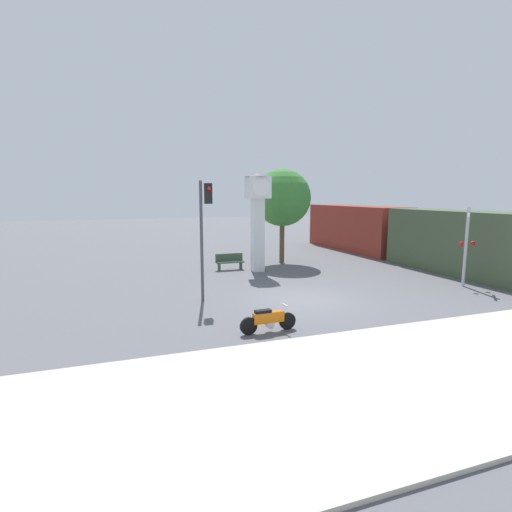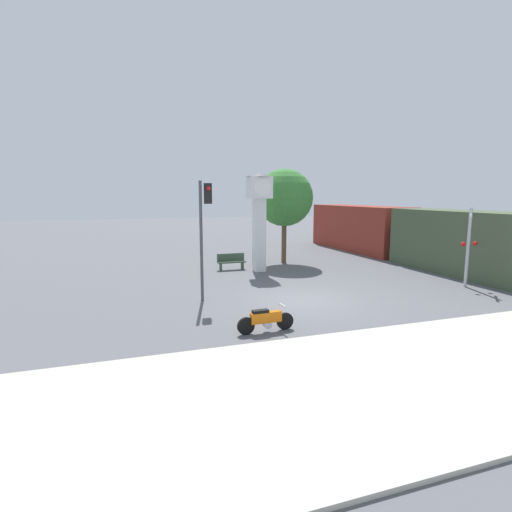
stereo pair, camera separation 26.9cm
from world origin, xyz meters
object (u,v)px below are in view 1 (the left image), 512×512
(traffic_light, at_px, (205,220))
(railroad_crossing_signal, at_px, (466,244))
(clock_tower, at_px, (258,207))
(bench, at_px, (230,261))
(motorcycle, at_px, (268,320))
(street_tree, at_px, (282,198))
(freight_train, at_px, (402,234))

(traffic_light, bearing_deg, railroad_crossing_signal, -7.28)
(clock_tower, xyz_separation_m, bench, (-1.36, 0.94, -3.09))
(motorcycle, xyz_separation_m, street_tree, (5.46, 11.67, 3.66))
(freight_train, height_order, bench, freight_train)
(motorcycle, bearing_deg, bench, 77.92)
(railroad_crossing_signal, bearing_deg, freight_train, 71.51)
(street_tree, bearing_deg, traffic_light, -131.50)
(freight_train, height_order, traffic_light, traffic_light)
(motorcycle, distance_m, freight_train, 16.81)
(clock_tower, height_order, traffic_light, clock_tower)
(clock_tower, bearing_deg, street_tree, 41.48)
(freight_train, distance_m, street_tree, 8.38)
(railroad_crossing_signal, relative_size, street_tree, 0.63)
(freight_train, height_order, railroad_crossing_signal, railroad_crossing_signal)
(freight_train, xyz_separation_m, street_tree, (-7.90, 1.55, 2.35))
(motorcycle, height_order, traffic_light, traffic_light)
(clock_tower, relative_size, freight_train, 0.26)
(clock_tower, distance_m, railroad_crossing_signal, 10.45)
(clock_tower, distance_m, bench, 3.50)
(motorcycle, distance_m, bench, 10.66)
(street_tree, bearing_deg, motorcycle, -115.09)
(bench, bearing_deg, clock_tower, -34.59)
(traffic_light, relative_size, railroad_crossing_signal, 1.30)
(railroad_crossing_signal, xyz_separation_m, bench, (-9.19, 7.68, -1.52))
(railroad_crossing_signal, bearing_deg, motorcycle, -165.44)
(traffic_light, height_order, railroad_crossing_signal, traffic_light)
(street_tree, bearing_deg, freight_train, -11.09)
(motorcycle, relative_size, clock_tower, 0.35)
(traffic_light, distance_m, street_tree, 9.79)
(bench, bearing_deg, street_tree, 17.17)
(freight_train, xyz_separation_m, bench, (-11.62, 0.40, -1.21))
(motorcycle, xyz_separation_m, traffic_light, (-1.00, 4.36, 2.87))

